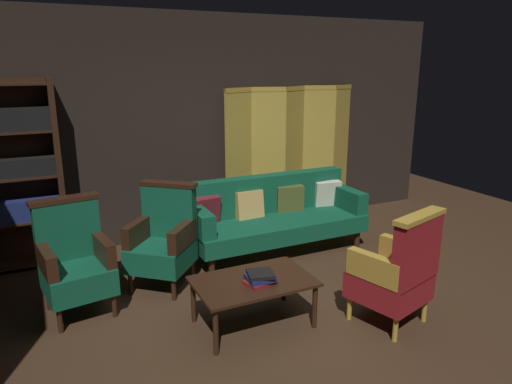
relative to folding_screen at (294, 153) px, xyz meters
name	(u,v)px	position (x,y,z in m)	size (l,w,h in m)	color
ground_plane	(294,314)	(-1.30, -2.28, -0.99)	(10.00, 10.00, 0.00)	#3D2819
back_wall	(200,127)	(-1.30, 0.17, 0.41)	(7.20, 0.10, 2.80)	black
folding_screen	(294,153)	(0.00, 0.00, 0.00)	(2.14, 0.32, 1.90)	#B29338
bookshelf	(16,172)	(-3.45, -0.09, 0.10)	(0.90, 0.32, 2.05)	black
velvet_couch	(273,213)	(-0.75, -0.83, -0.53)	(2.12, 0.78, 0.88)	black
coffee_table	(253,285)	(-1.70, -2.27, -0.61)	(1.00, 0.64, 0.42)	black
armchair_gilt_accent	(397,271)	(-0.60, -2.78, -0.50)	(0.72, 0.71, 1.04)	#B78E33
armchair_wing_left	(75,261)	(-3.04, -1.35, -0.50)	(0.66, 0.65, 1.04)	black
armchair_wing_right	(163,239)	(-2.18, -1.17, -0.50)	(0.81, 0.81, 1.04)	black
book_red_leather	(261,281)	(-1.67, -2.35, -0.55)	(0.25, 0.18, 0.03)	maroon
book_navy_cloth	(261,278)	(-1.67, -2.35, -0.52)	(0.23, 0.19, 0.04)	navy
book_black_cloth	(261,274)	(-1.67, -2.35, -0.48)	(0.21, 0.20, 0.03)	black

